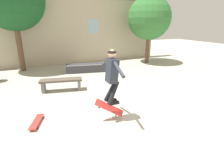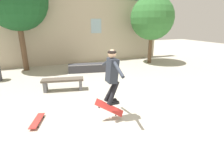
{
  "view_description": "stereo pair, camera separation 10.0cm",
  "coord_description": "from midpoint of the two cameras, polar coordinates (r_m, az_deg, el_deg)",
  "views": [
    {
      "loc": [
        -2.26,
        -3.39,
        2.56
      ],
      "look_at": [
        -0.57,
        0.55,
        1.16
      ],
      "focal_mm": 28.0,
      "sensor_mm": 36.0,
      "label": 1
    },
    {
      "loc": [
        -2.17,
        -3.43,
        2.56
      ],
      "look_at": [
        -0.57,
        0.55,
        1.16
      ],
      "focal_mm": 28.0,
      "sensor_mm": 36.0,
      "label": 2
    }
  ],
  "objects": [
    {
      "name": "skateboard_flipping",
      "position": [
        4.79,
        -1.48,
        -9.08
      ],
      "size": [
        0.81,
        0.31,
        0.57
      ],
      "rotation": [
        0.0,
        0.0,
        -0.24
      ],
      "color": "red"
    },
    {
      "name": "skateboard_resting",
      "position": [
        5.19,
        -23.95,
        -12.27
      ],
      "size": [
        0.41,
        0.82,
        0.08
      ],
      "rotation": [
        0.0,
        0.0,
        1.27
      ],
      "color": "red",
      "rests_on": "ground_plane"
    },
    {
      "name": "tree_right",
      "position": [
        11.9,
        11.81,
        19.18
      ],
      "size": [
        2.72,
        2.72,
        4.23
      ],
      "color": "brown",
      "rests_on": "ground_plane"
    },
    {
      "name": "ground_plane",
      "position": [
        4.8,
        8.54,
        -14.31
      ],
      "size": [
        40.0,
        40.0,
        0.0
      ],
      "primitive_type": "plane",
      "color": "#B2AD9E"
    },
    {
      "name": "skater",
      "position": [
        4.45,
        -0.63,
        2.43
      ],
      "size": [
        0.39,
        1.36,
        1.44
      ],
      "rotation": [
        0.0,
        0.0,
        -0.0
      ],
      "color": "#282D38"
    },
    {
      "name": "building_backdrop",
      "position": [
        11.91,
        -12.98,
        16.64
      ],
      "size": [
        12.53,
        0.52,
        5.81
      ],
      "color": "#B7A88E",
      "rests_on": "ground_plane"
    },
    {
      "name": "park_bench",
      "position": [
        7.12,
        -16.61,
        -0.74
      ],
      "size": [
        1.65,
        0.73,
        0.49
      ],
      "rotation": [
        0.0,
        0.0,
        -0.2
      ],
      "color": "brown",
      "rests_on": "ground_plane"
    },
    {
      "name": "skate_ledge",
      "position": [
        9.66,
        -8.57,
        3.92
      ],
      "size": [
        2.26,
        0.94,
        0.44
      ],
      "rotation": [
        0.0,
        0.0,
        -0.19
      ],
      "color": "#38383D",
      "rests_on": "ground_plane"
    }
  ]
}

